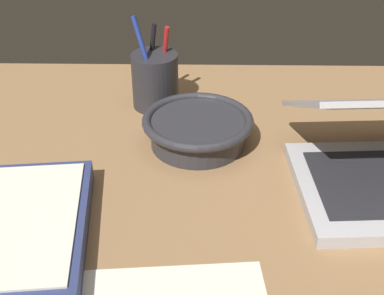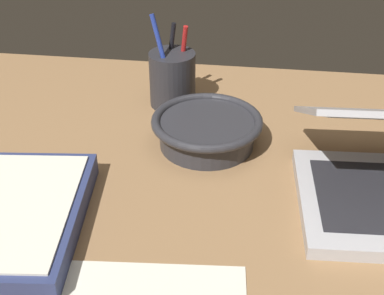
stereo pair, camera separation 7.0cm
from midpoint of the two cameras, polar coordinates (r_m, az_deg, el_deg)
The scene contains 3 objects.
desk_top at distance 68.58cm, azimuth -3.14°, elevation -9.38°, with size 140.00×100.00×2.00cm, color #936D47.
bowl at distance 82.29cm, azimuth -1.82°, elevation 1.96°, with size 17.17×17.17×4.92cm.
pen_cup at distance 93.04cm, azimuth -6.13°, elevation 7.14°, with size 7.98×7.98×16.65cm.
Camera 1 is at (1.07, -50.83, 47.10)cm, focal length 50.00 mm.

